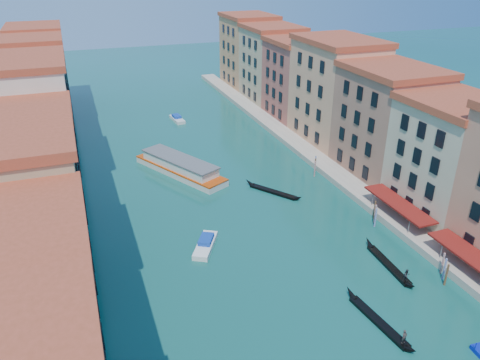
# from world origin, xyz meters

# --- Properties ---
(left_bank_palazzos) EXTENTS (12.80, 128.40, 21.00)m
(left_bank_palazzos) POSITION_xyz_m (-26.00, 64.68, 9.71)
(left_bank_palazzos) COLOR beige
(left_bank_palazzos) RESTS_ON ground
(right_bank_palazzos) EXTENTS (12.80, 128.40, 21.00)m
(right_bank_palazzos) POSITION_xyz_m (30.00, 65.00, 9.75)
(right_bank_palazzos) COLOR #A24A34
(right_bank_palazzos) RESTS_ON ground
(quay) EXTENTS (4.00, 140.00, 1.00)m
(quay) POSITION_xyz_m (22.00, 65.00, 0.50)
(quay) COLOR #A89987
(quay) RESTS_ON ground
(mooring_poles_right) EXTENTS (1.44, 54.24, 3.20)m
(mooring_poles_right) POSITION_xyz_m (19.10, 28.80, 1.30)
(mooring_poles_right) COLOR #513A1C
(mooring_poles_right) RESTS_ON ground
(vaporetto_far) EXTENTS (13.01, 19.67, 2.94)m
(vaporetto_far) POSITION_xyz_m (-3.30, 66.30, 1.33)
(vaporetto_far) COLOR silver
(vaporetto_far) RESTS_ON ground
(gondola_fore) EXTENTS (2.02, 11.08, 2.21)m
(gondola_fore) POSITION_xyz_m (7.45, 22.28, 0.37)
(gondola_fore) COLOR black
(gondola_fore) RESTS_ON ground
(gondola_right) EXTENTS (1.48, 11.06, 2.20)m
(gondola_right) POSITION_xyz_m (14.55, 30.12, 0.42)
(gondola_right) COLOR black
(gondola_right) RESTS_ON ground
(gondola_far) EXTENTS (7.00, 9.57, 1.57)m
(gondola_far) POSITION_xyz_m (9.03, 53.85, 0.32)
(gondola_far) COLOR black
(gondola_far) RESTS_ON ground
(motorboat_mid) EXTENTS (4.88, 6.52, 1.32)m
(motorboat_mid) POSITION_xyz_m (-5.62, 42.20, 0.51)
(motorboat_mid) COLOR white
(motorboat_mid) RESTS_ON ground
(motorboat_far) EXTENTS (2.53, 6.40, 1.29)m
(motorboat_far) POSITION_xyz_m (2.96, 95.59, 0.50)
(motorboat_far) COLOR silver
(motorboat_far) RESTS_ON ground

